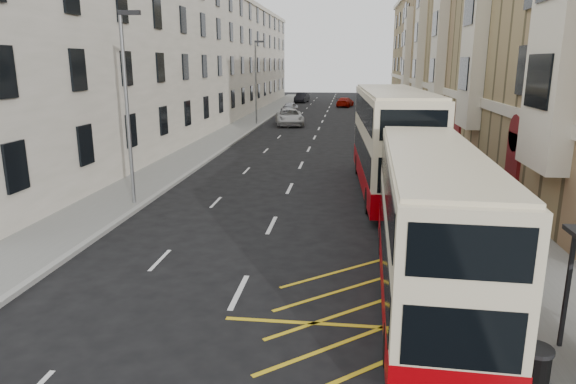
# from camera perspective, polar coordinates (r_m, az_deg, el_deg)

# --- Properties ---
(ground) EXTENTS (200.00, 200.00, 0.00)m
(ground) POSITION_cam_1_polar(r_m,az_deg,el_deg) (11.05, -10.12, -19.73)
(ground) COLOR black
(ground) RESTS_ON ground
(pavement_right) EXTENTS (4.00, 120.00, 0.15)m
(pavement_right) POSITION_cam_1_polar(r_m,az_deg,el_deg) (39.53, 14.25, 4.99)
(pavement_right) COLOR slate
(pavement_right) RESTS_ON ground
(pavement_left) EXTENTS (3.00, 120.00, 0.15)m
(pavement_left) POSITION_cam_1_polar(r_m,az_deg,el_deg) (40.55, -8.11, 5.51)
(pavement_left) COLOR slate
(pavement_left) RESTS_ON ground
(kerb_right) EXTENTS (0.25, 120.00, 0.15)m
(kerb_right) POSITION_cam_1_polar(r_m,az_deg,el_deg) (39.32, 11.35, 5.10)
(kerb_right) COLOR gray
(kerb_right) RESTS_ON ground
(kerb_left) EXTENTS (0.25, 120.00, 0.15)m
(kerb_left) POSITION_cam_1_polar(r_m,az_deg,el_deg) (40.19, -6.04, 5.49)
(kerb_left) COLOR gray
(kerb_left) RESTS_ON ground
(road_markings) EXTENTS (10.00, 110.00, 0.01)m
(road_markings) POSITION_cam_1_polar(r_m,az_deg,el_deg) (54.15, 3.78, 7.71)
(road_markings) COLOR silver
(road_markings) RESTS_ON ground
(terrace_right) EXTENTS (10.75, 79.00, 15.25)m
(terrace_right) POSITION_cam_1_polar(r_m,az_deg,el_deg) (55.43, 20.04, 14.85)
(terrace_right) COLOR #8F7F53
(terrace_right) RESTS_ON ground
(terrace_left) EXTENTS (9.18, 79.00, 13.25)m
(terrace_left) POSITION_cam_1_polar(r_m,az_deg,el_deg) (56.63, -10.22, 14.41)
(terrace_left) COLOR silver
(terrace_left) RESTS_ON ground
(guard_railing) EXTENTS (0.06, 6.56, 1.01)m
(guard_railing) POSITION_cam_1_polar(r_m,az_deg,el_deg) (15.77, 18.85, -6.11)
(guard_railing) COLOR red
(guard_railing) RESTS_ON pavement_right
(street_lamp_near) EXTENTS (0.93, 0.18, 8.00)m
(street_lamp_near) POSITION_cam_1_polar(r_m,az_deg,el_deg) (22.74, -17.40, 9.83)
(street_lamp_near) COLOR slate
(street_lamp_near) RESTS_ON pavement_left
(street_lamp_far) EXTENTS (0.93, 0.18, 8.00)m
(street_lamp_far) POSITION_cam_1_polar(r_m,az_deg,el_deg) (51.58, -3.56, 12.55)
(street_lamp_far) COLOR slate
(street_lamp_far) RESTS_ON pavement_left
(double_decker_front) EXTENTS (2.68, 10.16, 4.02)m
(double_decker_front) POSITION_cam_1_polar(r_m,az_deg,el_deg) (13.64, 15.46, -3.72)
(double_decker_front) COLOR beige
(double_decker_front) RESTS_ON ground
(double_decker_rear) EXTENTS (3.35, 12.38, 4.89)m
(double_decker_rear) POSITION_cam_1_polar(r_m,az_deg,el_deg) (25.08, 11.37, 5.61)
(double_decker_rear) COLOR beige
(double_decker_rear) RESTS_ON ground
(litter_bin) EXTENTS (0.61, 0.61, 1.01)m
(litter_bin) POSITION_cam_1_polar(r_m,az_deg,el_deg) (10.85, 25.64, -17.53)
(litter_bin) COLOR black
(litter_bin) RESTS_ON pavement_right
(pedestrian_mid) EXTENTS (1.00, 0.85, 1.78)m
(pedestrian_mid) POSITION_cam_1_polar(r_m,az_deg,el_deg) (15.16, 24.65, -6.74)
(pedestrian_mid) COLOR black
(pedestrian_mid) RESTS_ON pavement_right
(pedestrian_far) EXTENTS (0.98, 0.90, 1.61)m
(pedestrian_far) POSITION_cam_1_polar(r_m,az_deg,el_deg) (13.62, 24.55, -9.46)
(pedestrian_far) COLOR black
(pedestrian_far) RESTS_ON pavement_right
(white_van) EXTENTS (3.54, 6.04, 1.58)m
(white_van) POSITION_cam_1_polar(r_m,az_deg,el_deg) (51.81, 0.18, 8.32)
(white_van) COLOR silver
(white_van) RESTS_ON ground
(car_silver) EXTENTS (2.07, 3.98, 1.29)m
(car_silver) POSITION_cam_1_polar(r_m,az_deg,el_deg) (64.53, 0.15, 9.36)
(car_silver) COLOR #9EA0A5
(car_silver) RESTS_ON ground
(car_dark) EXTENTS (2.17, 4.80, 1.53)m
(car_dark) POSITION_cam_1_polar(r_m,az_deg,el_deg) (81.56, 1.57, 10.46)
(car_dark) COLOR black
(car_dark) RESTS_ON ground
(car_red) EXTENTS (2.70, 4.79, 1.31)m
(car_red) POSITION_cam_1_polar(r_m,az_deg,el_deg) (73.86, 6.35, 9.90)
(car_red) COLOR #A30900
(car_red) RESTS_ON ground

